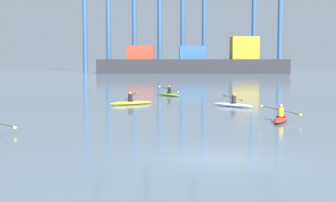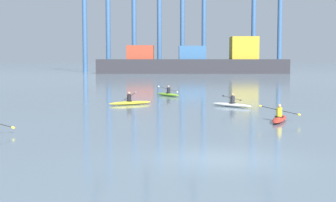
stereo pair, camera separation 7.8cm
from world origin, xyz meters
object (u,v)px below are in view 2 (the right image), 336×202
Objects in this scene: container_barge at (195,62)px; gantry_crane_west_mid at (147,4)px; kayak_red at (280,118)px; kayak_lime at (169,94)px; kayak_white at (232,104)px; kayak_yellow at (131,102)px.

container_barge is 1.25× the size of gantry_crane_west_mid.
gantry_crane_west_mid is at bearing 96.44° from kayak_red.
container_barge is 13.80× the size of kayak_lime.
gantry_crane_west_mid is 12.16× the size of kayak_white.
kayak_lime is 11.27m from kayak_white.
kayak_yellow is 9.19m from kayak_lime.
gantry_crane_west_mid is at bearing 91.66° from kayak_yellow.
container_barge reaches higher than kayak_red.
gantry_crane_west_mid is 103.67m from kayak_red.
kayak_white is (7.28, -1.58, 0.00)m from kayak_yellow.
kayak_yellow is at bearing 167.77° from kayak_white.
kayak_white is (9.93, -93.26, -17.13)m from gantry_crane_west_mid.
kayak_lime is at bearing 107.88° from kayak_red.
container_barge reaches higher than kayak_lime.
kayak_white is at bearing -91.15° from container_barge.
kayak_lime reaches higher than kayak_red.
kayak_lime is at bearing -94.95° from container_barge.
container_barge is 70.99m from kayak_lime.
container_barge is at bearing 88.85° from kayak_white.
kayak_red is at bearing -83.56° from gantry_crane_west_mid.
kayak_yellow is 7.45m from kayak_white.
kayak_lime is at bearing -86.25° from gantry_crane_west_mid.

